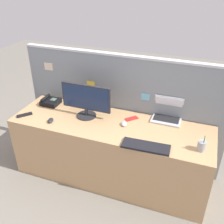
# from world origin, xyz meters

# --- Properties ---
(ground_plane) EXTENTS (10.00, 10.00, 0.00)m
(ground_plane) POSITION_xyz_m (0.00, 0.00, 0.00)
(ground_plane) COLOR slate
(desk) EXTENTS (2.19, 0.68, 0.74)m
(desk) POSITION_xyz_m (0.00, 0.00, 0.37)
(desk) COLOR tan
(desk) RESTS_ON ground_plane
(cubicle_divider) EXTENTS (2.43, 0.07, 1.39)m
(cubicle_divider) POSITION_xyz_m (-0.00, 0.38, 0.70)
(cubicle_divider) COLOR gray
(cubicle_divider) RESTS_ON ground_plane
(desktop_monitor) EXTENTS (0.57, 0.22, 0.38)m
(desktop_monitor) POSITION_xyz_m (-0.31, 0.07, 0.94)
(desktop_monitor) COLOR #232328
(desktop_monitor) RESTS_ON desk
(laptop) EXTENTS (0.32, 0.23, 0.26)m
(laptop) POSITION_xyz_m (0.55, 0.32, 0.81)
(laptop) COLOR #B2B5BC
(laptop) RESTS_ON desk
(desk_phone) EXTENTS (0.21, 0.19, 0.09)m
(desk_phone) POSITION_xyz_m (-0.85, 0.17, 0.77)
(desk_phone) COLOR black
(desk_phone) RESTS_ON desk
(keyboard_main) EXTENTS (0.46, 0.18, 0.02)m
(keyboard_main) POSITION_xyz_m (0.46, -0.27, 0.75)
(keyboard_main) COLOR black
(keyboard_main) RESTS_ON desk
(computer_mouse_right_hand) EXTENTS (0.09, 0.11, 0.03)m
(computer_mouse_right_hand) POSITION_xyz_m (-0.63, -0.19, 0.75)
(computer_mouse_right_hand) COLOR #232328
(computer_mouse_right_hand) RESTS_ON desk
(computer_mouse_left_hand) EXTENTS (0.09, 0.12, 0.03)m
(computer_mouse_left_hand) POSITION_xyz_m (0.15, 0.03, 0.75)
(computer_mouse_left_hand) COLOR #B2B5BC
(computer_mouse_left_hand) RESTS_ON desk
(pen_cup) EXTENTS (0.08, 0.08, 0.18)m
(pen_cup) POSITION_xyz_m (0.95, -0.14, 0.79)
(pen_cup) COLOR #99999E
(pen_cup) RESTS_ON desk
(cell_phone_red_case) EXTENTS (0.15, 0.15, 0.01)m
(cell_phone_red_case) POSITION_xyz_m (0.19, 0.18, 0.74)
(cell_phone_red_case) COLOR #B22323
(cell_phone_red_case) RESTS_ON desk
(tv_remote) EXTENTS (0.14, 0.16, 0.02)m
(tv_remote) POSITION_xyz_m (-0.98, -0.18, 0.75)
(tv_remote) COLOR black
(tv_remote) RESTS_ON desk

